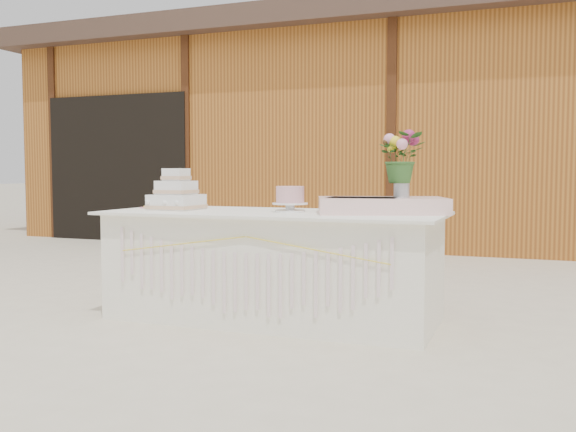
% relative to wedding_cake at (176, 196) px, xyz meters
% --- Properties ---
extents(ground, '(80.00, 80.00, 0.00)m').
position_rel_wedding_cake_xyz_m(ground, '(0.77, 0.02, -0.87)').
color(ground, beige).
rests_on(ground, ground).
extents(barn, '(12.60, 4.60, 3.30)m').
position_rel_wedding_cake_xyz_m(barn, '(0.76, 6.02, 0.80)').
color(barn, '#A76523').
rests_on(barn, ground).
extents(cake_table, '(2.40, 1.00, 0.77)m').
position_rel_wedding_cake_xyz_m(cake_table, '(0.77, 0.02, -0.49)').
color(cake_table, white).
rests_on(cake_table, ground).
extents(wedding_cake, '(0.35, 0.35, 0.31)m').
position_rel_wedding_cake_xyz_m(wedding_cake, '(0.00, 0.00, 0.00)').
color(wedding_cake, white).
rests_on(wedding_cake, cake_table).
extents(pink_cake_stand, '(0.25, 0.25, 0.18)m').
position_rel_wedding_cake_xyz_m(pink_cake_stand, '(0.89, 0.05, -0.00)').
color(pink_cake_stand, white).
rests_on(pink_cake_stand, cake_table).
extents(satin_runner, '(0.97, 0.75, 0.11)m').
position_rel_wedding_cake_xyz_m(satin_runner, '(1.53, 0.14, -0.05)').
color(satin_runner, beige).
rests_on(satin_runner, cake_table).
extents(flower_vase, '(0.11, 0.11, 0.15)m').
position_rel_wedding_cake_xyz_m(flower_vase, '(1.65, 0.18, 0.08)').
color(flower_vase, silver).
rests_on(flower_vase, satin_runner).
extents(bouquet, '(0.37, 0.34, 0.34)m').
position_rel_wedding_cake_xyz_m(bouquet, '(1.65, 0.18, 0.32)').
color(bouquet, '#2F5D25').
rests_on(bouquet, flower_vase).
extents(loose_flowers, '(0.21, 0.40, 0.02)m').
position_rel_wedding_cake_xyz_m(loose_flowers, '(-0.27, 0.04, -0.09)').
color(loose_flowers, '#D38192').
rests_on(loose_flowers, cake_table).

